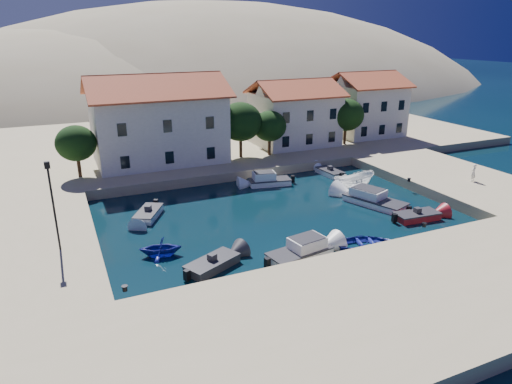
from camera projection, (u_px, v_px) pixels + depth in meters
ground at (341, 264)px, 31.33m from camera, size 400.00×400.00×0.00m
quay_south at (401, 302)px, 26.00m from camera, size 52.00×12.00×1.00m
quay_east at (452, 179)px, 47.65m from camera, size 11.00×20.00×1.00m
quay_west at (38, 248)px, 32.48m from camera, size 8.00×20.00×1.00m
quay_north at (201, 140)px, 64.65m from camera, size 80.00×36.00×1.00m
hills at (180, 152)px, 153.49m from camera, size 254.00×176.00×99.00m
building_left at (158, 117)px, 51.15m from camera, size 14.70×9.45×9.70m
building_mid at (294, 112)px, 59.17m from camera, size 10.50×8.40×8.30m
building_right at (366, 103)px, 64.56m from camera, size 9.45×8.40×8.80m
trees at (253, 124)px, 53.37m from camera, size 37.30×5.30×6.45m
lamppost at (52, 198)px, 29.91m from camera, size 0.35×0.25×6.22m
bollards at (344, 221)px, 35.35m from camera, size 29.36×9.56×0.30m
motorboat_grey_sw at (212, 264)px, 30.66m from camera, size 4.22×3.22×1.25m
cabin_cruiser_south at (300, 252)px, 31.94m from camera, size 4.98×2.78×1.60m
rowboat_south at (364, 247)px, 33.80m from camera, size 4.78×3.88×0.87m
motorboat_red_se at (417, 216)px, 38.61m from camera, size 3.96×2.02×1.25m
cabin_cruiser_east at (375, 200)px, 41.76m from camera, size 4.16×6.18×1.60m
boat_east at (353, 188)px, 46.28m from camera, size 4.67×1.76×1.80m
motorboat_white_ne at (330, 172)px, 50.50m from camera, size 1.88×3.61×1.25m
rowboat_west at (161, 255)px, 32.49m from camera, size 3.49×3.20×1.55m
motorboat_white_west at (148, 214)px, 39.09m from camera, size 3.23×4.01×1.25m
cabin_cruiser_north at (270, 180)px, 47.26m from camera, size 4.57×2.59×1.60m
pedestrian at (473, 173)px, 45.07m from camera, size 0.73×0.57×1.75m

